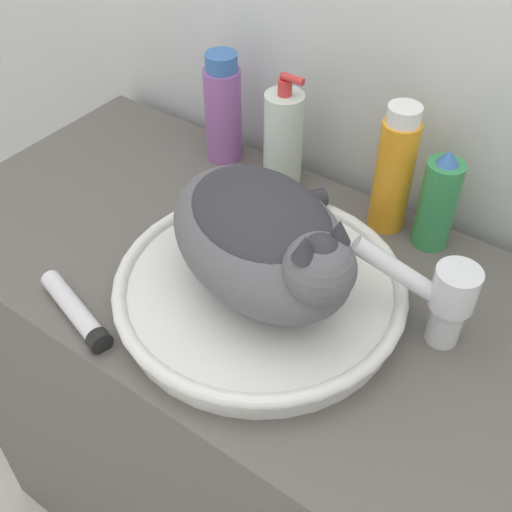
# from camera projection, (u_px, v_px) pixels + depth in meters

# --- Properties ---
(vanity_counter) EXTENTS (1.16, 0.52, 0.87)m
(vanity_counter) POSITION_uv_depth(u_px,v_px,m) (273.00, 443.00, 1.22)
(vanity_counter) COLOR #56514C
(vanity_counter) RESTS_ON ground_plane
(sink_basin) EXTENTS (0.40, 0.40, 0.05)m
(sink_basin) POSITION_uv_depth(u_px,v_px,m) (261.00, 290.00, 0.88)
(sink_basin) COLOR silver
(sink_basin) RESTS_ON vanity_counter
(cat) EXTENTS (0.34, 0.34, 0.17)m
(cat) POSITION_uv_depth(u_px,v_px,m) (265.00, 236.00, 0.81)
(cat) COLOR #56565B
(cat) RESTS_ON sink_basin
(faucet) EXTENTS (0.16, 0.09, 0.15)m
(faucet) POSITION_uv_depth(u_px,v_px,m) (441.00, 296.00, 0.80)
(faucet) COLOR silver
(faucet) RESTS_ON vanity_counter
(mouthwash_bottle) EXTENTS (0.06, 0.06, 0.20)m
(mouthwash_bottle) POSITION_uv_depth(u_px,v_px,m) (223.00, 110.00, 1.10)
(mouthwash_bottle) COLOR #93569E
(mouthwash_bottle) RESTS_ON vanity_counter
(soap_pump_bottle) EXTENTS (0.06, 0.06, 0.20)m
(soap_pump_bottle) POSITION_uv_depth(u_px,v_px,m) (283.00, 138.00, 1.06)
(soap_pump_bottle) COLOR silver
(soap_pump_bottle) RESTS_ON vanity_counter
(shampoo_bottle_tall) EXTENTS (0.06, 0.06, 0.21)m
(shampoo_bottle_tall) POSITION_uv_depth(u_px,v_px,m) (394.00, 171.00, 0.96)
(shampoo_bottle_tall) COLOR orange
(shampoo_bottle_tall) RESTS_ON vanity_counter
(spray_bottle_trigger) EXTENTS (0.06, 0.06, 0.17)m
(spray_bottle_trigger) POSITION_uv_depth(u_px,v_px,m) (438.00, 202.00, 0.94)
(spray_bottle_trigger) COLOR #338C4C
(spray_bottle_trigger) RESTS_ON vanity_counter
(cream_tube) EXTENTS (0.16, 0.07, 0.03)m
(cream_tube) POSITION_uv_depth(u_px,v_px,m) (76.00, 311.00, 0.87)
(cream_tube) COLOR silver
(cream_tube) RESTS_ON vanity_counter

